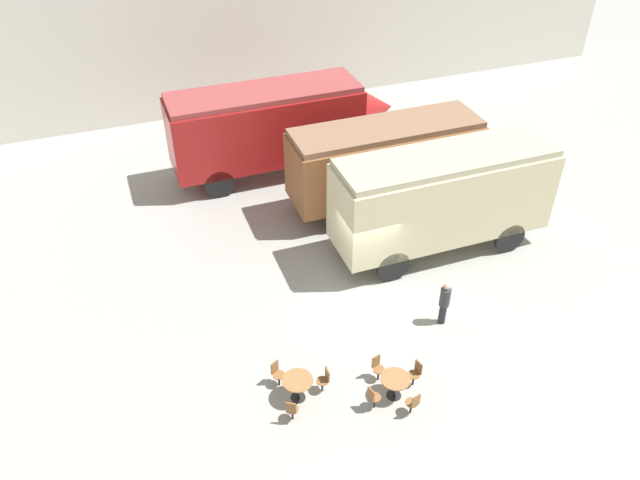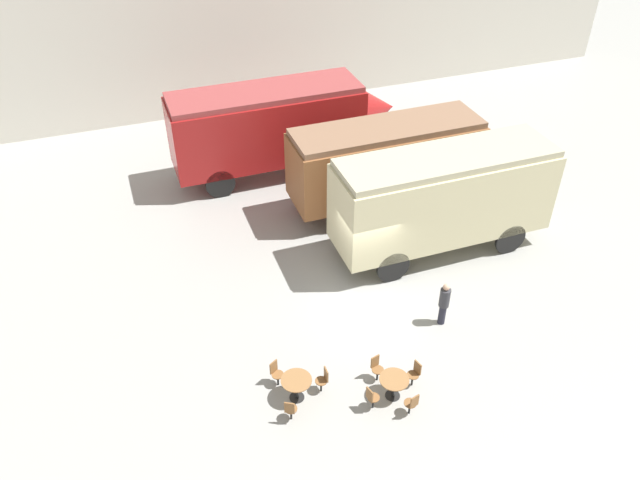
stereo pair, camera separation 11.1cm
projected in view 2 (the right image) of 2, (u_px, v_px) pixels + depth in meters
ground_plane at (361, 285)px, 22.09m from camera, size 80.00×80.00×0.00m
backdrop_wall at (243, 23)px, 31.11m from camera, size 44.00×0.15×9.00m
streamlined_locomotive at (283, 123)px, 27.04m from camera, size 10.12×2.62×3.98m
passenger_coach_wooden at (386, 159)px, 24.85m from camera, size 7.69×2.41×3.65m
passenger_coach_vintage at (443, 195)px, 22.39m from camera, size 8.01×2.49×4.02m
cafe_table_near at (394, 383)px, 17.83m from camera, size 0.86×0.86×0.74m
cafe_table_mid at (296, 384)px, 17.76m from camera, size 0.90×0.90×0.78m
cafe_chair_0 at (372, 397)px, 17.51m from camera, size 0.38×0.36×0.87m
cafe_chair_1 at (412, 403)px, 17.34m from camera, size 0.36×0.38×0.87m
cafe_chair_2 at (415, 372)px, 18.23m from camera, size 0.38×0.36×0.87m
cafe_chair_3 at (376, 367)px, 18.40m from camera, size 0.36×0.38×0.87m
cafe_chair_4 at (276, 372)px, 18.25m from camera, size 0.39×0.40×0.87m
cafe_chair_5 at (290, 409)px, 17.18m from camera, size 0.39×0.40×0.87m
cafe_chair_6 at (323, 379)px, 18.04m from camera, size 0.36×0.36×0.87m
visitor_person at (444, 302)px, 20.05m from camera, size 0.34×0.34×1.66m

